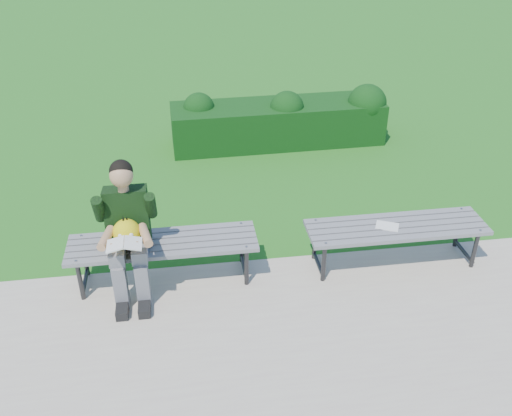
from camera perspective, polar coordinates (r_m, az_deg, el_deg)
The scene contains 7 objects.
ground at distance 5.98m, azimuth 0.92°, elevation -5.28°, with size 80.00×80.00×0.00m.
walkway at distance 4.70m, azimuth 4.44°, elevation -17.72°, with size 30.00×3.50×0.02m.
hedge at distance 8.45m, azimuth 2.76°, elevation 8.80°, with size 3.15×0.85×0.85m.
bench_left at distance 5.54m, azimuth -9.28°, elevation -3.79°, with size 1.80×0.50×0.46m.
bench_right at distance 5.88m, azimuth 13.84°, elevation -2.16°, with size 1.80×0.50×0.46m.
seated_boy at distance 5.32m, azimuth -12.76°, elevation -1.94°, with size 0.56×0.76×1.31m.
paper_sheet at distance 5.81m, azimuth 12.99°, elevation -1.76°, with size 0.27×0.24×0.01m.
Camera 1 is at (-0.79, -4.77, 3.53)m, focal length 40.00 mm.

